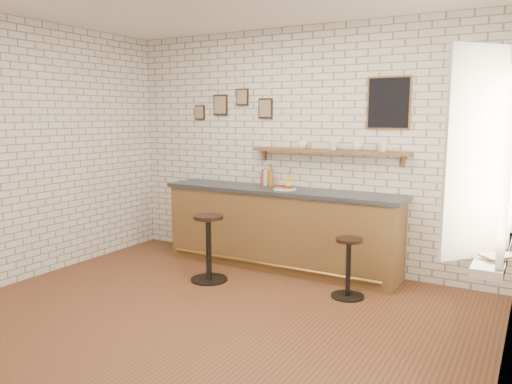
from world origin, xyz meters
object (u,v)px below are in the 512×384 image
Objects in this scene: bar_stool_right at (348,266)px; shelf_cup_b at (333,146)px; condiment_bottle_yellow at (289,181)px; bar_stool_left at (209,246)px; shelf_cup_c at (358,147)px; ciabatta_sandwich at (286,186)px; bitters_bottle_white at (266,178)px; sandwich_plate at (285,189)px; bitters_bottle_brown at (263,179)px; bitters_bottle_amber at (271,177)px; book_upper at (488,253)px; bar_counter at (280,228)px; shelf_cup_a at (303,145)px; shelf_cup_d at (383,148)px; book_lower at (488,255)px.

shelf_cup_b is at bearing 122.77° from bar_stool_right.
shelf_cup_b is at bearing 3.29° from condiment_bottle_yellow.
shelf_cup_c reaches higher than bar_stool_left.
ciabatta_sandwich is 1.04× the size of bitters_bottle_white.
bar_stool_right is at bearing -27.72° from sandwich_plate.
bitters_bottle_brown is 0.73× the size of bitters_bottle_amber.
bitters_bottle_white is at bearing 115.02° from shelf_cup_b.
ciabatta_sandwich is 2.95m from book_upper.
bar_counter is 15.16× the size of bitters_bottle_brown.
bitters_bottle_brown is 1.66× the size of shelf_cup_c.
bitters_bottle_white reaches higher than bar_stool_left.
shelf_cup_a is 0.71m from shelf_cup_c.
book_upper is (2.42, -1.68, -0.10)m from ciabatta_sandwich.
shelf_cup_a reaches higher than bitters_bottle_white.
shelf_cup_a is 1.20× the size of shelf_cup_d.
shelf_cup_d is at bearing -58.12° from shelf_cup_c.
shelf_cup_a reaches higher than sandwich_plate.
sandwich_plate is 0.44× the size of bar_stool_right.
bar_counter is at bearing 134.34° from shelf_cup_c.
condiment_bottle_yellow is 3.10m from book_lower.
sandwich_plate is at bearing -76.85° from condiment_bottle_yellow.
ciabatta_sandwich is 0.31× the size of bar_stool_left.
bitters_bottle_white is 0.67m from shelf_cup_a.
condiment_bottle_yellow is 1.54× the size of shelf_cup_c.
bitters_bottle_brown is 1.00× the size of book_upper.
bitters_bottle_amber is at bearing -172.49° from shelf_cup_a.
bitters_bottle_brown is at bearing 123.37° from shelf_cup_c.
bar_stool_right is at bearing -27.56° from bar_counter.
bar_stool_right is 2.76× the size of book_lower.
book_upper is (2.51, -1.72, 0.45)m from bar_counter.
shelf_cup_d reaches higher than bitters_bottle_white.
condiment_bottle_yellow is at bearing 124.02° from shelf_cup_c.
bitters_bottle_amber is at bearing 143.63° from bar_counter.
bar_stool_right is 1.90m from book_lower.
condiment_bottle_yellow is 0.73m from shelf_cup_b.
ciabatta_sandwich is 0.85× the size of bitters_bottle_amber.
bitters_bottle_white is 1.29m from shelf_cup_c.
bar_counter is 15.10× the size of book_upper.
sandwich_plate is at bearing 152.28° from bar_stool_right.
ciabatta_sandwich is 1.25× the size of condiment_bottle_yellow.
bar_stool_right is 5.20× the size of shelf_cup_c.
bitters_bottle_white is 3.40m from book_upper.
bitters_bottle_brown is (-0.35, 0.17, 0.59)m from bar_counter.
condiment_bottle_yellow is at bearing 78.03° from bar_counter.
sandwich_plate is 0.04m from ciabatta_sandwich.
ciabatta_sandwich is 0.22m from condiment_bottle_yellow.
bitters_bottle_brown is 1.70× the size of shelf_cup_a.
bitters_bottle_amber is 0.36× the size of bar_stool_left.
shelf_cup_c is (-0.19, 0.78, 1.21)m from bar_stool_right.
sandwich_plate reaches higher than book_lower.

